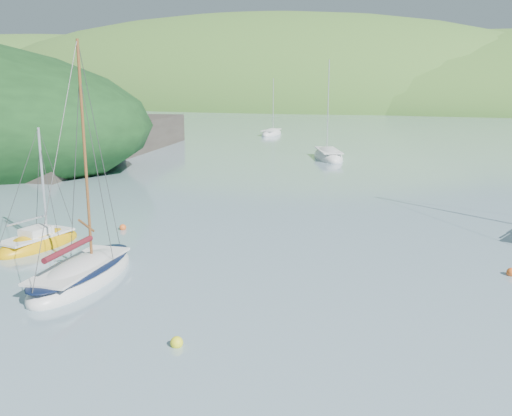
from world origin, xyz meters
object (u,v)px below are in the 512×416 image
(daysailer_white, at_px, (82,275))
(distant_sloop_c, at_px, (271,134))
(sailboat_yellow, at_px, (39,244))
(distant_sloop_a, at_px, (328,157))

(daysailer_white, bearing_deg, distant_sloop_c, 96.12)
(sailboat_yellow, bearing_deg, distant_sloop_a, 87.37)
(sailboat_yellow, bearing_deg, daysailer_white, -26.02)
(sailboat_yellow, relative_size, distant_sloop_a, 0.59)
(distant_sloop_a, bearing_deg, distant_sloop_c, 98.66)
(sailboat_yellow, distance_m, distant_sloop_a, 37.18)
(daysailer_white, xyz_separation_m, sailboat_yellow, (-5.17, 3.28, -0.07))
(daysailer_white, relative_size, distant_sloop_c, 1.17)
(daysailer_white, bearing_deg, sailboat_yellow, 141.48)
(sailboat_yellow, xyz_separation_m, distant_sloop_a, (5.83, 36.72, 0.02))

